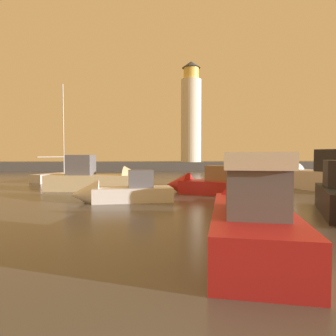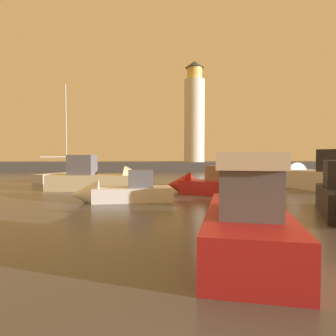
{
  "view_description": "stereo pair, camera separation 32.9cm",
  "coord_description": "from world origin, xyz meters",
  "px_view_note": "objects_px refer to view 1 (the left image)",
  "views": [
    {
      "loc": [
        -0.33,
        -1.93,
        3.03
      ],
      "look_at": [
        0.79,
        18.13,
        2.13
      ],
      "focal_mm": 32.34,
      "sensor_mm": 36.0,
      "label": 1
    },
    {
      "loc": [
        -0.0,
        -1.95,
        3.03
      ],
      "look_at": [
        0.79,
        18.13,
        2.13
      ],
      "focal_mm": 32.34,
      "sensor_mm": 36.0,
      "label": 2
    }
  ],
  "objects_px": {
    "motorboat_3": "(311,176)",
    "motorboat_5": "(249,213)",
    "lighthouse": "(191,115)",
    "motorboat_0": "(106,180)",
    "sailboat_moored": "(60,176)",
    "mooring_buoy": "(256,180)",
    "motorboat_6": "(117,193)",
    "motorboat_4": "(205,185)"
  },
  "relations": [
    {
      "from": "motorboat_3",
      "to": "motorboat_5",
      "type": "relative_size",
      "value": 1.06
    },
    {
      "from": "lighthouse",
      "to": "motorboat_5",
      "type": "relative_size",
      "value": 2.06
    },
    {
      "from": "motorboat_0",
      "to": "sailboat_moored",
      "type": "relative_size",
      "value": 0.82
    },
    {
      "from": "motorboat_3",
      "to": "mooring_buoy",
      "type": "bearing_deg",
      "value": 129.6
    },
    {
      "from": "lighthouse",
      "to": "motorboat_5",
      "type": "height_order",
      "value": "lighthouse"
    },
    {
      "from": "motorboat_3",
      "to": "motorboat_6",
      "type": "xyz_separation_m",
      "value": [
        -16.49,
        -6.77,
        -0.47
      ]
    },
    {
      "from": "motorboat_0",
      "to": "motorboat_4",
      "type": "xyz_separation_m",
      "value": [
        7.99,
        -2.74,
        -0.19
      ]
    },
    {
      "from": "motorboat_0",
      "to": "motorboat_5",
      "type": "height_order",
      "value": "motorboat_5"
    },
    {
      "from": "motorboat_0",
      "to": "sailboat_moored",
      "type": "height_order",
      "value": "sailboat_moored"
    },
    {
      "from": "motorboat_5",
      "to": "mooring_buoy",
      "type": "relative_size",
      "value": 12.87
    },
    {
      "from": "lighthouse",
      "to": "motorboat_3",
      "type": "distance_m",
      "value": 34.43
    },
    {
      "from": "motorboat_4",
      "to": "motorboat_6",
      "type": "xyz_separation_m",
      "value": [
        -6.39,
        -3.61,
        -0.1
      ]
    },
    {
      "from": "motorboat_0",
      "to": "motorboat_5",
      "type": "distance_m",
      "value": 16.92
    },
    {
      "from": "lighthouse",
      "to": "motorboat_6",
      "type": "height_order",
      "value": "lighthouse"
    },
    {
      "from": "motorboat_0",
      "to": "motorboat_5",
      "type": "xyz_separation_m",
      "value": [
        7.29,
        -15.27,
        0.08
      ]
    },
    {
      "from": "motorboat_3",
      "to": "motorboat_4",
      "type": "distance_m",
      "value": 10.59
    },
    {
      "from": "motorboat_4",
      "to": "motorboat_6",
      "type": "distance_m",
      "value": 7.34
    },
    {
      "from": "motorboat_4",
      "to": "lighthouse",
      "type": "bearing_deg",
      "value": 84.28
    },
    {
      "from": "sailboat_moored",
      "to": "motorboat_3",
      "type": "bearing_deg",
      "value": -19.84
    },
    {
      "from": "motorboat_3",
      "to": "motorboat_6",
      "type": "relative_size",
      "value": 1.5
    },
    {
      "from": "motorboat_5",
      "to": "mooring_buoy",
      "type": "height_order",
      "value": "motorboat_5"
    },
    {
      "from": "motorboat_0",
      "to": "lighthouse",
      "type": "bearing_deg",
      "value": 70.6
    },
    {
      "from": "sailboat_moored",
      "to": "mooring_buoy",
      "type": "relative_size",
      "value": 15.3
    },
    {
      "from": "motorboat_0",
      "to": "motorboat_6",
      "type": "distance_m",
      "value": 6.55
    },
    {
      "from": "motorboat_3",
      "to": "motorboat_5",
      "type": "bearing_deg",
      "value": -124.56
    },
    {
      "from": "motorboat_4",
      "to": "mooring_buoy",
      "type": "height_order",
      "value": "motorboat_4"
    },
    {
      "from": "motorboat_3",
      "to": "lighthouse",
      "type": "bearing_deg",
      "value": 101.42
    },
    {
      "from": "lighthouse",
      "to": "motorboat_4",
      "type": "xyz_separation_m",
      "value": [
        -3.56,
        -35.54,
        -10.06
      ]
    },
    {
      "from": "motorboat_6",
      "to": "mooring_buoy",
      "type": "bearing_deg",
      "value": 40.23
    },
    {
      "from": "lighthouse",
      "to": "mooring_buoy",
      "type": "bearing_deg",
      "value": -83.82
    },
    {
      "from": "motorboat_0",
      "to": "sailboat_moored",
      "type": "bearing_deg",
      "value": 125.38
    },
    {
      "from": "motorboat_5",
      "to": "motorboat_6",
      "type": "xyz_separation_m",
      "value": [
        -5.68,
        8.93,
        -0.37
      ]
    },
    {
      "from": "motorboat_0",
      "to": "motorboat_4",
      "type": "height_order",
      "value": "motorboat_0"
    },
    {
      "from": "mooring_buoy",
      "to": "motorboat_6",
      "type": "bearing_deg",
      "value": -139.77
    },
    {
      "from": "mooring_buoy",
      "to": "motorboat_3",
      "type": "bearing_deg",
      "value": -50.4
    },
    {
      "from": "mooring_buoy",
      "to": "motorboat_5",
      "type": "bearing_deg",
      "value": -110.16
    },
    {
      "from": "motorboat_0",
      "to": "mooring_buoy",
      "type": "xyz_separation_m",
      "value": [
        14.6,
        4.65,
        -0.52
      ]
    },
    {
      "from": "motorboat_3",
      "to": "mooring_buoy",
      "type": "xyz_separation_m",
      "value": [
        -3.5,
        4.23,
        -0.7
      ]
    },
    {
      "from": "sailboat_moored",
      "to": "lighthouse",
      "type": "bearing_deg",
      "value": 52.19
    },
    {
      "from": "motorboat_4",
      "to": "motorboat_3",
      "type": "bearing_deg",
      "value": 17.37
    },
    {
      "from": "motorboat_5",
      "to": "mooring_buoy",
      "type": "xyz_separation_m",
      "value": [
        7.32,
        19.92,
        -0.6
      ]
    },
    {
      "from": "motorboat_3",
      "to": "sailboat_moored",
      "type": "xyz_separation_m",
      "value": [
        -24.74,
        8.93,
        -0.52
      ]
    }
  ]
}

